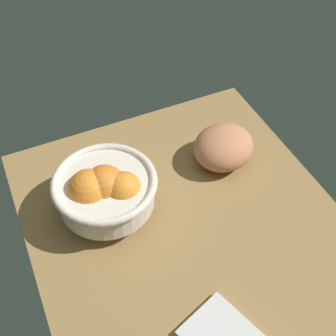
% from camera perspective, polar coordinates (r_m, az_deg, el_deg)
% --- Properties ---
extents(ground_plane, '(0.72, 0.62, 0.03)m').
position_cam_1_polar(ground_plane, '(0.92, 2.83, -8.31)').
color(ground_plane, olive).
extents(fruit_bowl, '(0.21, 0.21, 0.12)m').
position_cam_1_polar(fruit_bowl, '(0.89, -8.04, -2.80)').
color(fruit_bowl, silver).
rests_on(fruit_bowl, ground).
extents(bread_loaf, '(0.17, 0.18, 0.08)m').
position_cam_1_polar(bread_loaf, '(1.00, 7.09, 2.68)').
color(bread_loaf, '#C57B53').
rests_on(bread_loaf, ground).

